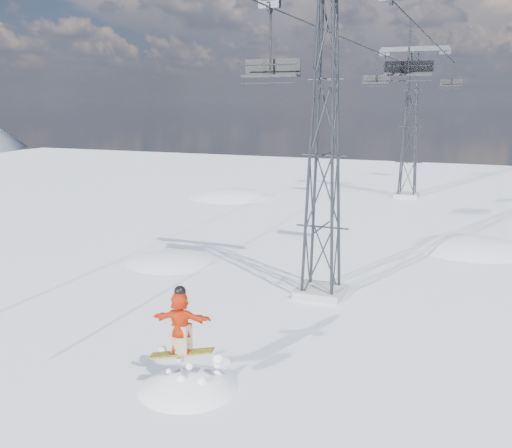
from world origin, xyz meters
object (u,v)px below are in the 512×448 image
at_px(lift_tower_near, 324,156).
at_px(lift_tower_far, 410,127).
at_px(lift_chair_near, 271,69).
at_px(snowboarder_jump, 190,443).

relative_size(lift_tower_near, lift_tower_far, 1.00).
relative_size(lift_tower_far, lift_chair_near, 4.14).
relative_size(snowboarder_jump, lift_chair_near, 2.50).
distance_m(lift_tower_near, lift_tower_far, 25.00).
xyz_separation_m(snowboarder_jump, lift_chair_near, (-0.95, 8.69, 10.27)).
bearing_deg(lift_tower_near, lift_tower_far, 90.00).
distance_m(snowboarder_jump, lift_chair_near, 13.49).
bearing_deg(lift_tower_near, lift_chair_near, 175.27).
relative_size(lift_tower_far, snowboarder_jump, 1.66).
height_order(snowboarder_jump, lift_chair_near, lift_chair_near).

